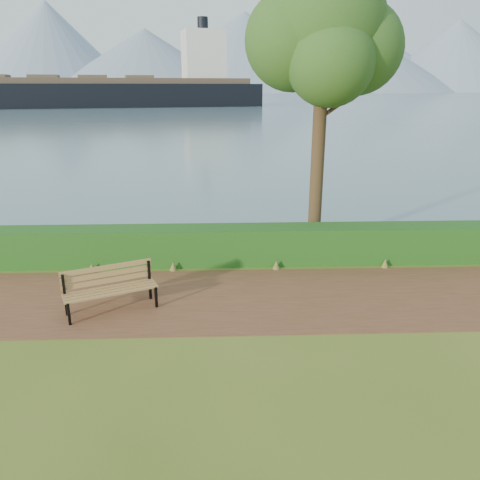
{
  "coord_description": "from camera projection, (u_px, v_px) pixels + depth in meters",
  "views": [
    {
      "loc": [
        0.21,
        -9.37,
        4.59
      ],
      "look_at": [
        0.61,
        1.2,
        1.1
      ],
      "focal_mm": 35.0,
      "sensor_mm": 36.0,
      "label": 1
    }
  ],
  "objects": [
    {
      "name": "hedge",
      "position": [
        215.0,
        245.0,
        12.63
      ],
      "size": [
        32.0,
        0.85,
        1.0
      ],
      "primitive_type": "cube",
      "color": "#1B4B15",
      "rests_on": "ground"
    },
    {
      "name": "bench",
      "position": [
        110.0,
        286.0,
        9.93
      ],
      "size": [
        1.98,
        1.29,
        0.96
      ],
      "rotation": [
        0.0,
        0.0,
        0.42
      ],
      "color": "black",
      "rests_on": "ground"
    },
    {
      "name": "cargo_ship",
      "position": [
        117.0,
        92.0,
        105.69
      ],
      "size": [
        71.4,
        27.28,
        21.48
      ],
      "rotation": [
        0.0,
        0.0,
        0.23
      ],
      "color": "black",
      "rests_on": "ground"
    },
    {
      "name": "tree",
      "position": [
        324.0,
        33.0,
        11.98
      ],
      "size": [
        4.12,
        3.46,
        7.92
      ],
      "rotation": [
        0.0,
        0.0,
        -0.33
      ],
      "color": "#382717",
      "rests_on": "ground"
    },
    {
      "name": "path",
      "position": [
        215.0,
        299.0,
        10.6
      ],
      "size": [
        40.0,
        3.4,
        0.01
      ],
      "primitive_type": "cube",
      "color": "brown",
      "rests_on": "ground"
    },
    {
      "name": "ground",
      "position": [
        214.0,
        305.0,
        10.32
      ],
      "size": [
        140.0,
        140.0,
        0.0
      ],
      "primitive_type": "plane",
      "color": "#4B621C",
      "rests_on": "ground"
    },
    {
      "name": "mountains",
      "position": [
        210.0,
        57.0,
        386.62
      ],
      "size": [
        585.0,
        190.0,
        70.0
      ],
      "color": "gray",
      "rests_on": "ground"
    },
    {
      "name": "water",
      "position": [
        221.0,
        95.0,
        257.04
      ],
      "size": [
        700.0,
        510.0,
        0.0
      ],
      "primitive_type": "cube",
      "color": "#415B68",
      "rests_on": "ground"
    }
  ]
}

